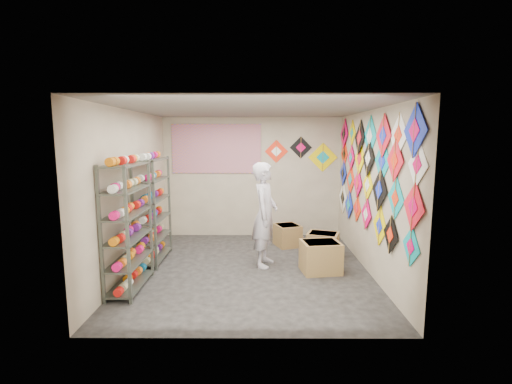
{
  "coord_description": "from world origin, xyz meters",
  "views": [
    {
      "loc": [
        0.13,
        -6.15,
        2.24
      ],
      "look_at": [
        0.1,
        0.3,
        1.3
      ],
      "focal_mm": 26.0,
      "sensor_mm": 36.0,
      "label": 1
    }
  ],
  "objects_px": {
    "shelf_rack_front": "(128,227)",
    "shelf_rack_back": "(153,210)",
    "carton_a": "(321,257)",
    "carton_b": "(323,245)",
    "carton_c": "(287,235)",
    "shopkeeper": "(265,215)"
  },
  "relations": [
    {
      "from": "shelf_rack_front",
      "to": "carton_a",
      "type": "height_order",
      "value": "shelf_rack_front"
    },
    {
      "from": "shelf_rack_front",
      "to": "shopkeeper",
      "type": "height_order",
      "value": "shelf_rack_front"
    },
    {
      "from": "shopkeeper",
      "to": "carton_b",
      "type": "bearing_deg",
      "value": -53.96
    },
    {
      "from": "shelf_rack_back",
      "to": "shopkeeper",
      "type": "xyz_separation_m",
      "value": [
        2.04,
        -0.26,
        -0.04
      ]
    },
    {
      "from": "shelf_rack_back",
      "to": "carton_c",
      "type": "relative_size",
      "value": 3.71
    },
    {
      "from": "shopkeeper",
      "to": "carton_a",
      "type": "distance_m",
      "value": 1.19
    },
    {
      "from": "shopkeeper",
      "to": "carton_c",
      "type": "bearing_deg",
      "value": -9.79
    },
    {
      "from": "shelf_rack_front",
      "to": "carton_b",
      "type": "relative_size",
      "value": 3.37
    },
    {
      "from": "shelf_rack_front",
      "to": "shelf_rack_back",
      "type": "relative_size",
      "value": 1.0
    },
    {
      "from": "shelf_rack_front",
      "to": "carton_a",
      "type": "relative_size",
      "value": 3.04
    },
    {
      "from": "shelf_rack_back",
      "to": "carton_a",
      "type": "height_order",
      "value": "shelf_rack_back"
    },
    {
      "from": "carton_a",
      "to": "carton_c",
      "type": "relative_size",
      "value": 1.22
    },
    {
      "from": "shelf_rack_front",
      "to": "carton_c",
      "type": "bearing_deg",
      "value": 41.53
    },
    {
      "from": "carton_a",
      "to": "carton_b",
      "type": "bearing_deg",
      "value": 69.51
    },
    {
      "from": "shelf_rack_back",
      "to": "shelf_rack_front",
      "type": "bearing_deg",
      "value": -90.0
    },
    {
      "from": "shelf_rack_front",
      "to": "shelf_rack_back",
      "type": "height_order",
      "value": "same"
    },
    {
      "from": "shelf_rack_back",
      "to": "carton_a",
      "type": "xyz_separation_m",
      "value": [
        2.97,
        -0.59,
        -0.69
      ]
    },
    {
      "from": "shelf_rack_back",
      "to": "shopkeeper",
      "type": "relative_size",
      "value": 1.04
    },
    {
      "from": "shelf_rack_front",
      "to": "carton_c",
      "type": "distance_m",
      "value": 3.46
    },
    {
      "from": "carton_a",
      "to": "shopkeeper",
      "type": "bearing_deg",
      "value": 152.46
    },
    {
      "from": "shopkeeper",
      "to": "carton_b",
      "type": "relative_size",
      "value": 3.24
    },
    {
      "from": "shelf_rack_back",
      "to": "carton_b",
      "type": "distance_m",
      "value": 3.24
    }
  ]
}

